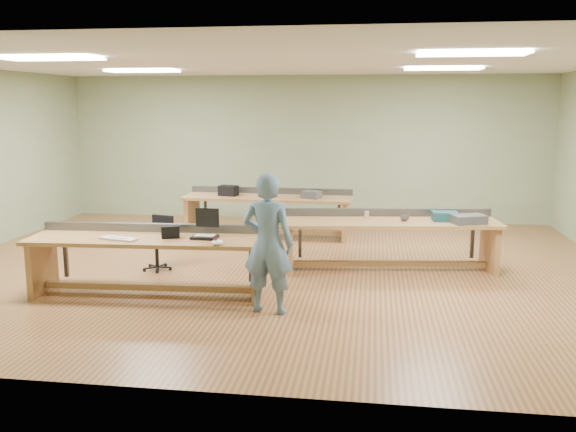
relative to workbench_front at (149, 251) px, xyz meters
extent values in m
plane|color=#99663A|center=(1.38, 1.43, -0.56)|extent=(10.00, 10.00, 0.00)
plane|color=silver|center=(1.38, 1.43, 2.44)|extent=(10.00, 10.00, 0.00)
cube|color=gray|center=(1.38, 5.43, 0.94)|extent=(10.00, 0.04, 3.00)
cube|color=gray|center=(1.38, -2.57, 0.94)|extent=(10.00, 0.04, 3.00)
cube|color=white|center=(-1.12, -0.07, 2.41)|extent=(1.20, 0.50, 0.03)
cube|color=white|center=(-1.12, 2.93, 2.41)|extent=(1.20, 0.50, 0.03)
cube|color=white|center=(3.88, -0.07, 2.41)|extent=(1.20, 0.50, 0.03)
cube|color=white|center=(3.88, 2.93, 2.41)|extent=(1.20, 0.50, 0.03)
cube|color=#A88247|center=(0.00, -0.04, 0.16)|extent=(3.08, 0.97, 0.05)
cube|color=#A88247|center=(-1.41, -0.11, -0.21)|extent=(0.12, 0.71, 0.70)
cube|color=#A88247|center=(1.42, 0.03, -0.21)|extent=(0.12, 0.71, 0.70)
cube|color=#A88247|center=(0.00, -0.04, -0.46)|extent=(2.74, 0.24, 0.08)
cube|color=#4A4C50|center=(-0.02, 0.33, 0.24)|extent=(3.04, 0.24, 0.11)
cube|color=#A88247|center=(3.09, 1.55, 0.16)|extent=(3.20, 1.22, 0.05)
cube|color=#A88247|center=(1.64, 1.37, -0.21)|extent=(0.17, 0.74, 0.70)
cube|color=#A88247|center=(4.54, 1.74, -0.21)|extent=(0.17, 0.74, 0.70)
cube|color=#A88247|center=(3.09, 1.55, -0.46)|extent=(2.81, 0.46, 0.08)
cube|color=#4A4C50|center=(3.04, 1.92, 0.24)|extent=(3.11, 0.47, 0.11)
cube|color=#A88247|center=(0.91, 3.60, 0.16)|extent=(3.10, 0.89, 0.05)
cube|color=#A88247|center=(-0.53, 3.63, -0.21)|extent=(0.10, 0.72, 0.70)
cube|color=#A88247|center=(2.35, 3.57, -0.21)|extent=(0.10, 0.72, 0.70)
cube|color=#A88247|center=(0.91, 3.60, -0.46)|extent=(2.78, 0.16, 0.08)
cube|color=#4A4C50|center=(0.92, 3.97, 0.24)|extent=(3.08, 0.15, 0.11)
imported|color=slate|center=(1.64, -0.49, 0.27)|extent=(0.65, 0.47, 1.66)
cube|color=black|center=(0.74, 0.02, 0.21)|extent=(0.32, 0.27, 0.03)
cube|color=black|center=(0.74, 0.14, 0.43)|extent=(0.31, 0.03, 0.24)
cube|color=beige|center=(-0.31, -0.22, 0.20)|extent=(0.51, 0.28, 0.03)
ellipsoid|color=white|center=(0.99, -0.32, 0.22)|extent=(0.15, 0.17, 0.07)
cube|color=black|center=(0.29, 0.00, 0.27)|extent=(0.26, 0.22, 0.15)
cylinder|color=black|center=(-0.31, 1.10, -0.36)|extent=(0.05, 0.05, 0.39)
cube|color=black|center=(-0.31, 1.10, -0.15)|extent=(0.46, 0.46, 0.05)
cube|color=black|center=(-0.26, 1.27, 0.06)|extent=(0.36, 0.14, 0.34)
cylinder|color=black|center=(-0.31, 1.10, -0.53)|extent=(0.53, 0.53, 0.05)
cube|color=#143A41|center=(3.87, 1.67, 0.25)|extent=(0.38, 0.30, 0.13)
cube|color=#3A3A3D|center=(4.18, 1.48, 0.25)|extent=(0.53, 0.43, 0.12)
imported|color=#3A3A3D|center=(3.29, 1.56, 0.24)|extent=(0.17, 0.17, 0.10)
cylinder|color=silver|center=(2.74, 1.60, 0.25)|extent=(0.09, 0.09, 0.12)
cube|color=black|center=(0.18, 3.60, 0.28)|extent=(0.37, 0.31, 0.19)
cube|color=#3A3A3D|center=(1.73, 3.50, 0.25)|extent=(0.39, 0.34, 0.13)
camera|label=1|loc=(2.83, -7.26, 1.87)|focal=38.00mm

